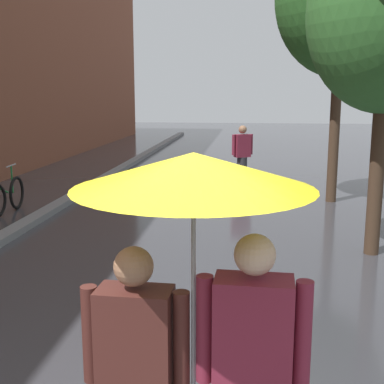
% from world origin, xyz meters
% --- Properties ---
extents(kerb_strip, '(0.30, 36.00, 0.12)m').
position_xyz_m(kerb_strip, '(-3.20, 10.00, 0.06)').
color(kerb_strip, slate).
rests_on(kerb_strip, ground).
extents(couple_under_umbrella, '(1.22, 1.22, 2.14)m').
position_xyz_m(couple_under_umbrella, '(0.58, 0.42, 1.47)').
color(couple_under_umbrella, '#1E233D').
rests_on(couple_under_umbrella, ground).
extents(pedestrian_walking_midground, '(0.53, 0.38, 1.60)m').
position_xyz_m(pedestrian_walking_midground, '(0.67, 11.15, 0.81)').
color(pedestrian_walking_midground, '#2D2D33').
rests_on(pedestrian_walking_midground, ground).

